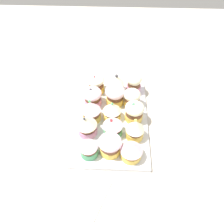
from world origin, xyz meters
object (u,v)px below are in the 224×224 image
napkin (85,193)px  cupcake_6 (115,94)px  cupcake_5 (116,83)px  cupcake_12 (134,111)px  cupcake_0 (96,84)px  baking_tray (112,119)px  cupcake_14 (132,150)px  cupcake_13 (135,129)px  cupcake_7 (112,110)px  cupcake_3 (87,125)px  cupcake_2 (91,111)px  cupcake_9 (111,145)px  cupcake_10 (134,83)px  cupcake_11 (132,98)px  cupcake_4 (89,147)px  cupcake_8 (113,126)px  cupcake_1 (92,97)px

napkin → cupcake_6: bearing=168.3°
cupcake_5 → cupcake_12: (13.08, 6.42, -0.20)cm
cupcake_0 → cupcake_5: cupcake_5 is taller
baking_tray → cupcake_14: cupcake_14 is taller
baking_tray → cupcake_13: 11.22cm
cupcake_7 → cupcake_3: bearing=-48.2°
cupcake_0 → cupcake_12: bearing=46.3°
cupcake_2 → cupcake_14: size_ratio=1.16×
cupcake_0 → cupcake_9: size_ratio=1.10×
cupcake_0 → cupcake_6: (5.74, 7.07, 0.34)cm
baking_tray → cupcake_10: (-13.54, 7.43, 4.41)cm
cupcake_5 → cupcake_12: cupcake_5 is taller
napkin → cupcake_0: bearing=-179.5°
cupcake_11 → cupcake_3: bearing=-47.9°
cupcake_12 → cupcake_11: bearing=-174.6°
cupcake_12 → cupcake_13: 7.28cm
cupcake_13 → napkin: cupcake_13 is taller
cupcake_4 → cupcake_8: (-7.63, 6.56, 0.16)cm
cupcake_0 → napkin: bearing=0.5°
baking_tray → cupcake_1: size_ratio=5.13×
baking_tray → cupcake_0: 15.04cm
cupcake_9 → cupcake_14: size_ratio=0.95×
cupcake_4 → napkin: bearing=0.3°
cupcake_5 → cupcake_3: bearing=-22.9°
cupcake_2 → cupcake_10: bearing=135.2°
cupcake_8 → baking_tray: bearing=-175.2°
cupcake_7 → napkin: (25.56, -5.98, -4.45)cm
cupcake_0 → cupcake_3: bearing=-3.2°
cupcake_2 → cupcake_9: (12.25, 6.79, -0.55)cm
cupcake_12 → cupcake_14: bearing=-4.4°
cupcake_2 → cupcake_4: 13.32cm
cupcake_6 → cupcake_5: bearing=179.6°
cupcake_8 → cupcake_14: (8.01, 5.55, 0.18)cm
cupcake_7 → cupcake_13: 10.55cm
cupcake_11 → cupcake_7: bearing=-47.5°
baking_tray → cupcake_9: (12.87, 0.13, 4.06)cm
cupcake_6 → baking_tray: bearing=-5.7°
cupcake_1 → cupcake_10: size_ratio=0.96×
baking_tray → cupcake_0: size_ratio=5.06×
cupcake_7 → cupcake_11: size_ratio=1.08×
cupcake_6 → cupcake_14: cupcake_6 is taller
cupcake_3 → cupcake_14: size_ratio=1.10×
cupcake_0 → cupcake_3: cupcake_3 is taller
cupcake_9 → cupcake_5: bearing=178.6°
cupcake_2 → cupcake_8: bearing=51.8°
baking_tray → cupcake_0: bearing=-154.0°
cupcake_1 → cupcake_5: cupcake_5 is taller
cupcake_2 → cupcake_11: (-7.06, 13.25, -0.53)cm
cupcake_1 → cupcake_10: cupcake_10 is taller
cupcake_6 → cupcake_7: (6.84, -0.72, -0.39)cm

